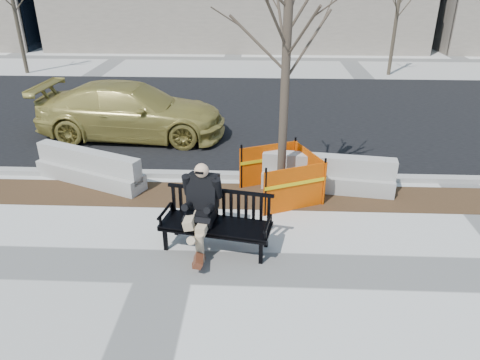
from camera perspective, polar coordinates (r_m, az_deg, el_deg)
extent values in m
plane|color=beige|center=(7.83, -9.26, -10.76)|extent=(120.00, 120.00, 0.00)
cube|color=#47301C|center=(10.00, -6.46, -1.89)|extent=(40.00, 1.20, 0.02)
cube|color=black|center=(15.71, -3.14, 8.63)|extent=(60.00, 10.40, 0.01)
cube|color=#9E9B93|center=(10.81, -5.74, 0.70)|extent=(60.00, 0.25, 0.12)
imported|color=#A19141|center=(13.77, -13.26, 5.46)|extent=(5.50, 2.45, 1.57)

